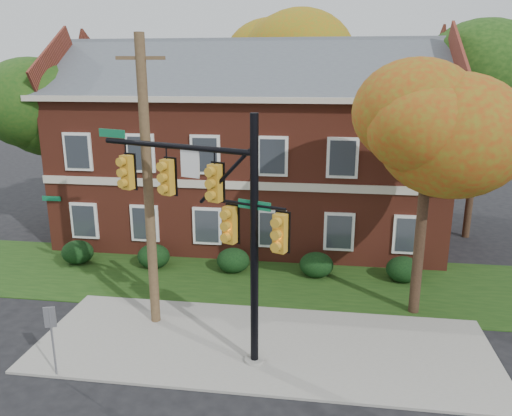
# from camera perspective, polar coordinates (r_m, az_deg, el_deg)

# --- Properties ---
(ground) EXTENTS (120.00, 120.00, 0.00)m
(ground) POSITION_cam_1_polar(r_m,az_deg,el_deg) (15.25, 0.25, -17.41)
(ground) COLOR black
(ground) RESTS_ON ground
(sidewalk) EXTENTS (14.00, 5.00, 0.08)m
(sidewalk) POSITION_cam_1_polar(r_m,az_deg,el_deg) (16.07, 0.76, -15.38)
(sidewalk) COLOR gray
(sidewalk) RESTS_ON ground
(grass_strip) EXTENTS (30.00, 6.00, 0.04)m
(grass_strip) POSITION_cam_1_polar(r_m,az_deg,el_deg) (20.50, 2.58, -8.32)
(grass_strip) COLOR #193811
(grass_strip) RESTS_ON ground
(apartment_building) EXTENTS (18.80, 8.80, 9.74)m
(apartment_building) POSITION_cam_1_polar(r_m,az_deg,el_deg) (25.14, -0.51, 7.92)
(apartment_building) COLOR maroon
(apartment_building) RESTS_ON ground
(hedge_far_left) EXTENTS (1.40, 1.26, 1.05)m
(hedge_far_left) POSITION_cam_1_polar(r_m,az_deg,el_deg) (23.48, -19.72, -4.78)
(hedge_far_left) COLOR black
(hedge_far_left) RESTS_ON ground
(hedge_left) EXTENTS (1.40, 1.26, 1.05)m
(hedge_left) POSITION_cam_1_polar(r_m,az_deg,el_deg) (22.10, -11.62, -5.42)
(hedge_left) COLOR black
(hedge_left) RESTS_ON ground
(hedge_center) EXTENTS (1.40, 1.26, 1.05)m
(hedge_center) POSITION_cam_1_polar(r_m,az_deg,el_deg) (21.21, -2.63, -6.01)
(hedge_center) COLOR black
(hedge_center) RESTS_ON ground
(hedge_right) EXTENTS (1.40, 1.26, 1.05)m
(hedge_right) POSITION_cam_1_polar(r_m,az_deg,el_deg) (20.88, 6.91, -6.46)
(hedge_right) COLOR black
(hedge_right) RESTS_ON ground
(hedge_far_right) EXTENTS (1.40, 1.26, 1.05)m
(hedge_far_right) POSITION_cam_1_polar(r_m,az_deg,el_deg) (21.13, 16.51, -6.75)
(hedge_far_right) COLOR black
(hedge_far_right) RESTS_ON ground
(tree_near_right) EXTENTS (4.50, 4.25, 8.58)m
(tree_near_right) POSITION_cam_1_polar(r_m,az_deg,el_deg) (16.99, 20.16, 9.10)
(tree_near_right) COLOR black
(tree_near_right) RESTS_ON ground
(tree_left_rear) EXTENTS (5.40, 5.10, 8.88)m
(tree_left_rear) POSITION_cam_1_polar(r_m,az_deg,el_deg) (27.16, -22.05, 10.97)
(tree_left_rear) COLOR black
(tree_left_rear) RESTS_ON ground
(tree_right_rear) EXTENTS (6.30, 5.95, 10.62)m
(tree_right_rear) POSITION_cam_1_polar(r_m,az_deg,el_deg) (26.60, 25.43, 13.67)
(tree_right_rear) COLOR black
(tree_right_rear) RESTS_ON ground
(tree_far_rear) EXTENTS (6.84, 6.46, 11.52)m
(tree_far_rear) POSITION_cam_1_polar(r_m,az_deg,el_deg) (32.58, 4.07, 16.39)
(tree_far_rear) COLOR black
(tree_far_rear) RESTS_ON ground
(traffic_signal) EXTENTS (6.13, 2.45, 7.23)m
(traffic_signal) POSITION_cam_1_polar(r_m,az_deg,el_deg) (14.04, -4.84, -0.25)
(traffic_signal) COLOR gray
(traffic_signal) RESTS_ON ground
(utility_pole) EXTENTS (1.46, 0.35, 9.36)m
(utility_pole) POSITION_cam_1_polar(r_m,az_deg,el_deg) (16.09, -12.23, 2.43)
(utility_pole) COLOR #4E3924
(utility_pole) RESTS_ON ground
(sign_post) EXTENTS (0.31, 0.13, 2.13)m
(sign_post) POSITION_cam_1_polar(r_m,az_deg,el_deg) (15.05, -22.34, -12.78)
(sign_post) COLOR slate
(sign_post) RESTS_ON ground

